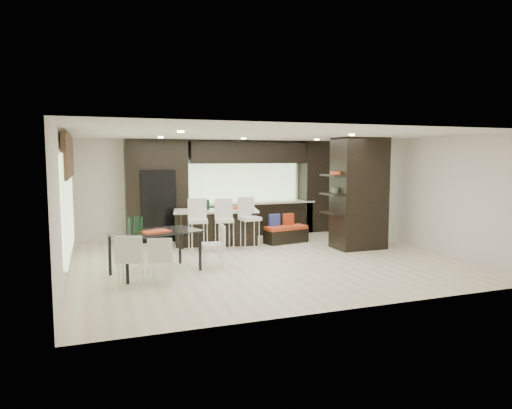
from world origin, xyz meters
name	(u,v)px	position (x,y,z in m)	size (l,w,h in m)	color
ground	(265,259)	(0.00, 0.00, 0.00)	(8.00, 8.00, 0.00)	beige
back_wall	(222,188)	(0.00, 3.50, 1.35)	(8.00, 0.02, 2.70)	white
left_wall	(66,205)	(-4.00, 0.00, 1.35)	(0.02, 7.00, 2.70)	white
right_wall	(417,193)	(4.00, 0.00, 1.35)	(0.02, 7.00, 2.70)	white
ceiling	(266,135)	(0.00, 0.00, 2.70)	(8.00, 7.00, 0.02)	white
window_left	(68,203)	(-3.96, 0.20, 1.35)	(0.04, 3.20, 1.90)	#B2D199
window_back	(242,180)	(0.60, 3.46, 1.55)	(3.40, 0.04, 1.20)	#B2D199
stone_accent	(68,156)	(-3.93, 0.20, 2.25)	(0.08, 3.00, 0.80)	brown
ceiling_spots	(261,136)	(0.00, 0.25, 2.68)	(4.00, 3.00, 0.02)	white
back_cabinetry	(242,188)	(0.50, 3.17, 1.35)	(6.80, 0.68, 2.70)	black
refrigerator	(157,205)	(-1.90, 3.12, 0.95)	(0.90, 0.68, 1.90)	black
partition_column	(359,193)	(2.60, 0.40, 1.35)	(1.20, 0.80, 2.70)	black
kitchen_island	(216,227)	(-0.55, 2.09, 0.44)	(2.11, 0.91, 0.88)	black
stool_left	(198,230)	(-1.20, 1.31, 0.50)	(0.45, 0.45, 1.01)	silver
stool_mid	(224,229)	(-0.55, 1.32, 0.49)	(0.44, 0.44, 0.99)	silver
stool_right	(250,228)	(0.09, 1.31, 0.50)	(0.44, 0.44, 1.00)	silver
bench	(286,234)	(1.20, 1.63, 0.22)	(1.15, 0.44, 0.44)	black
floor_vase	(349,225)	(2.30, 0.33, 0.60)	(0.44, 0.44, 1.20)	#444C37
dining_table	(156,252)	(-2.41, -0.38, 0.40)	(1.67, 0.94, 0.81)	white
chair_near	(162,262)	(-2.41, -1.14, 0.39)	(0.42, 0.42, 0.78)	silver
chair_far	(131,262)	(-2.93, -1.16, 0.42)	(0.46, 0.46, 0.85)	silver
chair_end	(213,248)	(-1.27, -0.38, 0.40)	(0.44, 0.44, 0.81)	silver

